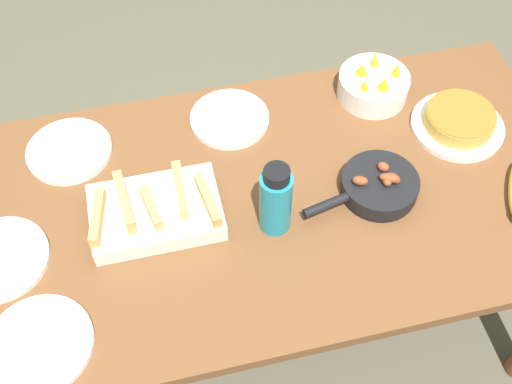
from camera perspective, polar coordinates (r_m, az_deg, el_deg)
ground_plane at (r=2.24m, az=0.00°, el=-11.51°), size 14.00×14.00×0.00m
dining_table at (r=1.69m, az=0.00°, el=-2.51°), size 1.69×0.83×0.72m
melon_tray at (r=1.58m, az=-8.98°, el=-1.56°), size 0.32×0.21×0.10m
skillet at (r=1.63m, az=10.78°, el=0.53°), size 0.31×0.19×0.08m
frittata_plate_center at (r=1.83m, az=17.58°, el=5.98°), size 0.25×0.25×0.06m
empty_plate_far_left at (r=1.78m, az=-2.36°, el=6.53°), size 0.22×0.22×0.02m
empty_plate_far_right at (r=1.49m, az=-18.71°, el=-12.73°), size 0.23×0.23×0.02m
empty_plate_mid_edge at (r=1.77m, az=-16.28°, el=3.52°), size 0.23×0.23×0.02m
fruit_bowl_mango at (r=1.86m, az=10.39°, el=9.34°), size 0.20×0.20×0.12m
water_bottle at (r=1.49m, az=1.76°, el=-0.70°), size 0.08×0.08×0.21m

